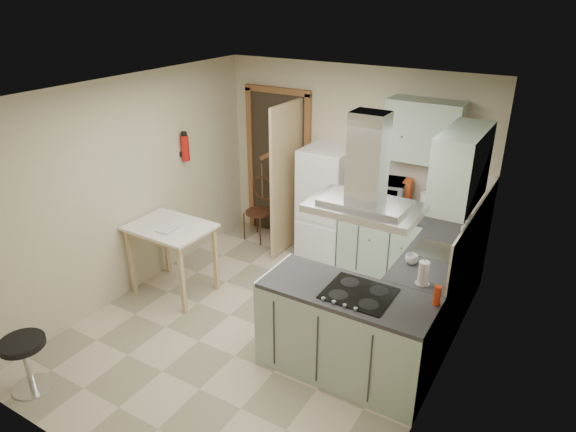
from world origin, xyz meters
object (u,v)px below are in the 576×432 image
Objects in this scene: fridge at (326,204)px; extractor_hood at (365,208)px; bentwood_chair at (258,212)px; stool at (27,364)px; drop_leaf_table at (173,259)px; microwave at (380,192)px; peninsula at (346,332)px.

fridge is 2.57m from extractor_hood.
bentwood_chair is (-2.36, 1.93, -1.31)m from extractor_hood.
extractor_hood is 3.30m from stool.
microwave is at bearing 44.01° from drop_leaf_table.
stool is (-1.13, -3.63, -0.49)m from fridge.
drop_leaf_table is 1.75× the size of stool.
peninsula is at bearing 35.12° from stool.
drop_leaf_table is at bearing 173.80° from peninsula.
microwave is at bearing 104.20° from peninsula.
drop_leaf_table is 1.68m from bentwood_chair.
microwave reaches higher than drop_leaf_table.
bentwood_chair is at bearing 139.59° from peninsula.
extractor_hood is 2.15m from microwave.
microwave is (-0.60, 1.96, -0.65)m from extractor_hood.
stool is at bearing -86.41° from bentwood_chair.
bentwood_chair is at bearing 88.69° from drop_leaf_table.
extractor_hood is 1.49× the size of microwave.
extractor_hood is at bearing -83.58° from microwave.
extractor_hood is at bearing -4.71° from drop_leaf_table.
extractor_hood is at bearing -56.21° from fridge.
bentwood_chair is at bearing -177.15° from fridge.
stool is at bearing -146.00° from extractor_hood.
peninsula is 2.88m from stool.
fridge is at bearing 167.86° from microwave.
bentwood_chair is (-2.26, 1.93, -0.04)m from peninsula.
stool is (-2.45, -1.65, -1.46)m from extractor_hood.
microwave is (1.84, 1.70, 0.64)m from drop_leaf_table.
extractor_hood reaches higher than peninsula.
stool is at bearing -89.14° from drop_leaf_table.
extractor_hood reaches higher than fridge.
peninsula reaches higher than stool.
extractor_hood is 1.08× the size of bentwood_chair.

